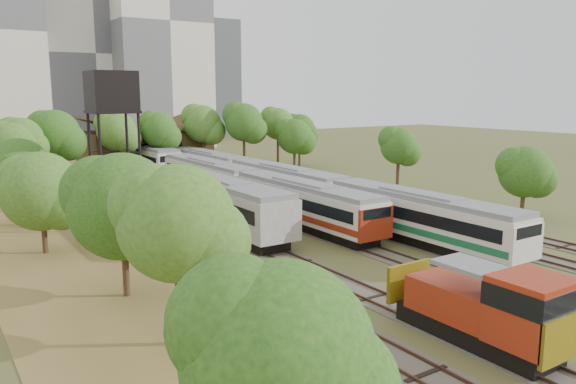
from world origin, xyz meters
TOP-DOWN VIEW (x-y plane):
  - ground at (0.00, 0.00)m, footprint 240.00×240.00m
  - dry_grass_patch at (-18.00, 8.00)m, footprint 14.00×60.00m
  - tracks at (-0.67, 25.00)m, footprint 24.60×80.00m
  - railcar_red_set at (-2.00, 26.90)m, footprint 2.97×34.58m
  - railcar_green_set at (2.00, 26.98)m, footprint 2.96×52.08m
  - railcar_rear at (-2.00, 54.15)m, footprint 3.17×16.08m
  - shunter_locomotive at (-8.00, -4.02)m, footprint 2.78×8.10m
  - old_grey_coach at (-8.00, 21.23)m, footprint 3.30×18.00m
  - water_tower at (-14.24, 27.19)m, footprint 3.59×3.59m
  - rail_pile_far at (8.20, 13.51)m, footprint 0.56×8.88m
  - maintenance_shed at (-1.00, 57.98)m, footprint 16.45×11.55m
  - tree_band_left at (-19.88, 25.21)m, footprint 7.60×73.61m
  - tree_band_far at (-0.40, 50.56)m, footprint 42.40×9.62m
  - tree_band_right at (15.46, 28.75)m, footprint 4.80×39.10m
  - tower_centre at (2.00, 100.00)m, footprint 20.00×18.00m
  - tower_right at (14.00, 92.00)m, footprint 18.00×16.00m
  - tower_far_right at (34.00, 110.00)m, footprint 12.00×12.00m

SIDE VIEW (x-z plane):
  - ground at x=0.00m, z-range 0.00..0.00m
  - dry_grass_patch at x=-18.00m, z-range 0.00..0.04m
  - tracks at x=-0.67m, z-range -0.05..0.14m
  - rail_pile_far at x=8.20m, z-range 0.00..0.29m
  - shunter_locomotive at x=-8.00m, z-range -0.07..3.57m
  - railcar_green_set at x=2.00m, z-range 0.10..3.77m
  - railcar_red_set at x=-2.00m, z-range 0.11..3.78m
  - railcar_rear at x=-2.00m, z-range 0.11..4.04m
  - old_grey_coach at x=-8.00m, z-range 0.19..4.27m
  - maintenance_shed at x=-1.00m, z-range -0.87..6.70m
  - tree_band_right at x=15.46m, z-range 1.01..8.32m
  - tree_band_left at x=-19.88m, z-range 0.89..8.88m
  - tree_band_far at x=-0.40m, z-range 1.41..10.80m
  - water_tower at x=-14.24m, z-range 4.26..16.65m
  - tower_far_right at x=34.00m, z-range 0.00..28.00m
  - tower_centre at x=2.00m, z-range 0.00..36.00m
  - tower_right at x=14.00m, z-range 0.00..48.00m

